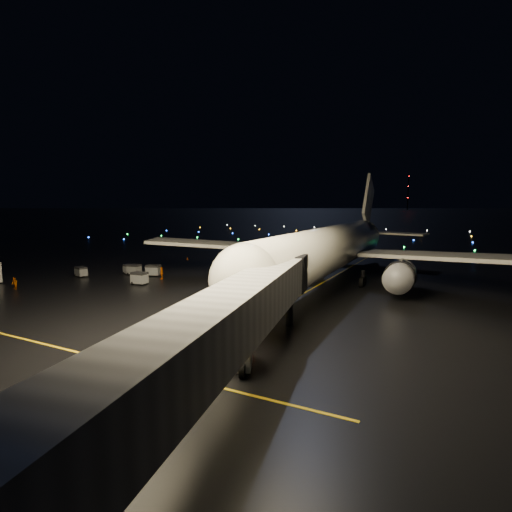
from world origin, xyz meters
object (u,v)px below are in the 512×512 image
object	(u,v)px
pushback_tug	(219,353)
crew_c	(162,273)
baggage_cart_0	(134,270)
baggage_cart_2	(153,271)
baggage_cart_1	(139,278)
baggage_cart_4	(81,272)
airliner	(337,223)
belt_loader	(229,289)
baggage_cart_3	(129,269)
crew_b	(14,283)

from	to	relation	value
pushback_tug	crew_c	size ratio (longest dim) A/B	2.36
baggage_cart_0	baggage_cart_2	size ratio (longest dim) A/B	0.96
baggage_cart_1	baggage_cart_4	bearing A→B (deg)	174.13
baggage_cart_1	baggage_cart_2	world-z (taller)	baggage_cart_1
airliner	belt_loader	distance (m)	20.85
crew_c	baggage_cart_3	xyz separation A→B (m)	(-7.48, 1.10, -0.18)
airliner	baggage_cart_0	world-z (taller)	airliner
pushback_tug	baggage_cart_2	size ratio (longest dim) A/B	2.19
airliner	crew_c	xyz separation A→B (m)	(-23.43, -10.12, -7.48)
crew_b	baggage_cart_2	world-z (taller)	baggage_cart_2
belt_loader	crew_b	xyz separation A→B (m)	(-29.13, -5.85, -0.97)
crew_c	baggage_cart_1	size ratio (longest dim) A/B	0.92
pushback_tug	baggage_cart_0	bearing A→B (deg)	118.09
baggage_cart_1	baggage_cart_3	xyz separation A→B (m)	(-7.33, 5.52, -0.11)
airliner	crew_b	bearing A→B (deg)	-147.18
baggage_cart_1	baggage_cart_3	world-z (taller)	baggage_cart_1
airliner	pushback_tug	distance (m)	34.25
belt_loader	airliner	bearing A→B (deg)	69.46
pushback_tug	crew_c	world-z (taller)	pushback_tug
airliner	baggage_cart_0	bearing A→B (deg)	-164.49
airliner	baggage_cart_3	size ratio (longest dim) A/B	33.49
crew_b	baggage_cart_2	size ratio (longest dim) A/B	0.80
baggage_cart_1	baggage_cart_2	distance (m)	6.58
airliner	baggage_cart_2	xyz separation A→B (m)	(-26.38, -8.59, -7.55)
crew_c	baggage_cart_0	bearing A→B (deg)	-151.07
airliner	pushback_tug	xyz separation A→B (m)	(1.54, -33.42, -7.36)
belt_loader	baggage_cart_3	xyz separation A→B (m)	(-24.23, 9.58, -1.02)
baggage_cart_4	baggage_cart_3	bearing A→B (deg)	60.58
crew_c	baggage_cart_1	xyz separation A→B (m)	(-0.15, -4.42, -0.07)
baggage_cart_3	pushback_tug	bearing A→B (deg)	-24.57
baggage_cart_1	baggage_cart_2	size ratio (longest dim) A/B	1.01
pushback_tug	baggage_cart_1	bearing A→B (deg)	118.93
pushback_tug	baggage_cart_4	distance (m)	41.99
belt_loader	crew_b	world-z (taller)	belt_loader
baggage_cart_2	baggage_cart_3	bearing A→B (deg)	167.02
crew_b	baggage_cart_4	size ratio (longest dim) A/B	0.90
airliner	baggage_cart_4	world-z (taller)	airliner
pushback_tug	baggage_cart_3	world-z (taller)	pushback_tug
airliner	baggage_cart_2	bearing A→B (deg)	-163.47
baggage_cart_4	crew_b	bearing A→B (deg)	-76.18
pushback_tug	crew_c	distance (m)	34.15
crew_b	baggage_cart_2	xyz separation A→B (m)	(9.43, 15.86, 0.05)
belt_loader	baggage_cart_2	distance (m)	22.12
airliner	baggage_cart_3	world-z (taller)	airliner
airliner	baggage_cart_2	size ratio (longest dim) A/B	29.47
airliner	crew_b	xyz separation A→B (m)	(-35.81, -24.45, -7.60)
airliner	baggage_cart_2	distance (m)	28.75
crew_c	baggage_cart_4	world-z (taller)	crew_c
airliner	baggage_cart_0	xyz separation A→B (m)	(-29.81, -9.12, -7.59)
baggage_cart_3	crew_c	bearing A→B (deg)	4.01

